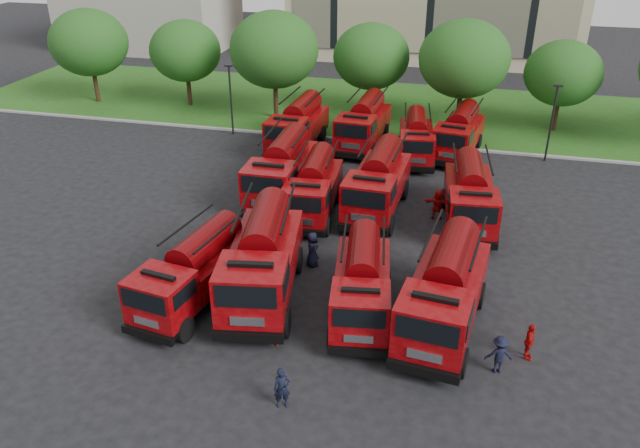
% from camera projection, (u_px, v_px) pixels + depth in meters
% --- Properties ---
extents(ground, '(140.00, 140.00, 0.00)m').
position_uv_depth(ground, '(303.00, 271.00, 29.15)').
color(ground, black).
rests_on(ground, ground).
extents(lawn, '(70.00, 16.00, 0.12)m').
position_uv_depth(lawn, '(385.00, 108.00, 51.48)').
color(lawn, '#1B4612').
rests_on(lawn, ground).
extents(curb, '(70.00, 0.30, 0.14)m').
position_uv_depth(curb, '(368.00, 141.00, 44.51)').
color(curb, gray).
rests_on(curb, ground).
extents(side_building, '(18.00, 12.00, 10.00)m').
position_uv_depth(side_building, '(149.00, 1.00, 70.99)').
color(side_building, '#9D968B').
rests_on(side_building, ground).
extents(tree_0, '(6.30, 6.30, 7.70)m').
position_uv_depth(tree_0, '(89.00, 43.00, 50.80)').
color(tree_0, '#382314').
rests_on(tree_0, ground).
extents(tree_1, '(5.71, 5.71, 6.98)m').
position_uv_depth(tree_1, '(185.00, 51.00, 50.19)').
color(tree_1, '#382314').
rests_on(tree_1, ground).
extents(tree_2, '(6.72, 6.72, 8.22)m').
position_uv_depth(tree_2, '(274.00, 50.00, 46.84)').
color(tree_2, '#382314').
rests_on(tree_2, ground).
extents(tree_3, '(5.88, 5.88, 7.19)m').
position_uv_depth(tree_3, '(371.00, 56.00, 47.82)').
color(tree_3, '#382314').
rests_on(tree_3, ground).
extents(tree_4, '(6.55, 6.55, 8.01)m').
position_uv_depth(tree_4, '(464.00, 59.00, 44.81)').
color(tree_4, '#382314').
rests_on(tree_4, ground).
extents(tree_5, '(5.46, 5.46, 6.68)m').
position_uv_depth(tree_5, '(563.00, 73.00, 44.60)').
color(tree_5, '#382314').
rests_on(tree_5, ground).
extents(lamp_post_0, '(0.60, 0.25, 5.11)m').
position_uv_depth(lamp_post_0, '(231.00, 96.00, 44.70)').
color(lamp_post_0, black).
rests_on(lamp_post_0, ground).
extents(lamp_post_1, '(0.60, 0.25, 5.11)m').
position_uv_depth(lamp_post_1, '(552.00, 119.00, 40.07)').
color(lamp_post_1, black).
rests_on(lamp_post_1, ground).
extents(fire_truck_0, '(3.37, 6.99, 3.05)m').
position_uv_depth(fire_truck_0, '(193.00, 271.00, 26.26)').
color(fire_truck_0, black).
rests_on(fire_truck_0, ground).
extents(fire_truck_1, '(3.98, 8.23, 3.59)m').
position_uv_depth(fire_truck_1, '(263.00, 259.00, 26.67)').
color(fire_truck_1, black).
rests_on(fire_truck_1, ground).
extents(fire_truck_2, '(3.16, 6.79, 2.97)m').
position_uv_depth(fire_truck_2, '(362.00, 283.00, 25.55)').
color(fire_truck_2, black).
rests_on(fire_truck_2, ground).
extents(fire_truck_3, '(3.48, 7.77, 3.42)m').
position_uv_depth(fire_truck_3, '(445.00, 291.00, 24.65)').
color(fire_truck_3, black).
rests_on(fire_truck_3, ground).
extents(fire_truck_4, '(2.95, 7.68, 3.47)m').
position_uv_depth(fire_truck_4, '(282.00, 169.00, 35.61)').
color(fire_truck_4, black).
rests_on(fire_truck_4, ground).
extents(fire_truck_5, '(2.87, 6.93, 3.09)m').
position_uv_depth(fire_truck_5, '(314.00, 187.00, 33.84)').
color(fire_truck_5, black).
rests_on(fire_truck_5, ground).
extents(fire_truck_6, '(2.99, 7.54, 3.38)m').
position_uv_depth(fire_truck_6, '(378.00, 182.00, 34.11)').
color(fire_truck_6, black).
rests_on(fire_truck_6, ground).
extents(fire_truck_7, '(3.09, 7.23, 3.20)m').
position_uv_depth(fire_truck_7, '(470.00, 195.00, 32.79)').
color(fire_truck_7, black).
rests_on(fire_truck_7, ground).
extents(fire_truck_8, '(2.93, 7.38, 3.31)m').
position_uv_depth(fire_truck_8, '(298.00, 125.00, 42.70)').
color(fire_truck_8, black).
rests_on(fire_truck_8, ground).
extents(fire_truck_9, '(3.00, 7.38, 3.30)m').
position_uv_depth(fire_truck_9, '(364.00, 123.00, 43.14)').
color(fire_truck_9, black).
rests_on(fire_truck_9, ground).
extents(fire_truck_10, '(2.94, 6.54, 2.88)m').
position_uv_depth(fire_truck_10, '(416.00, 138.00, 41.06)').
color(fire_truck_10, black).
rests_on(fire_truck_10, ground).
extents(fire_truck_11, '(3.38, 7.08, 3.09)m').
position_uv_depth(fire_truck_11, '(459.00, 133.00, 41.66)').
color(fire_truck_11, black).
rests_on(fire_truck_11, ground).
extents(firefighter_0, '(0.70, 0.62, 1.59)m').
position_uv_depth(firefighter_0, '(283.00, 406.00, 21.44)').
color(firefighter_0, black).
rests_on(firefighter_0, ground).
extents(firefighter_1, '(0.83, 0.54, 1.59)m').
position_uv_depth(firefighter_1, '(273.00, 345.00, 24.35)').
color(firefighter_1, '#A90D0D').
rests_on(firefighter_1, ground).
extents(firefighter_2, '(0.56, 0.93, 1.54)m').
position_uv_depth(firefighter_2, '(526.00, 358.00, 23.67)').
color(firefighter_2, '#A90D0D').
rests_on(firefighter_2, ground).
extents(firefighter_3, '(1.08, 0.70, 1.54)m').
position_uv_depth(firefighter_3, '(496.00, 371.00, 23.02)').
color(firefighter_3, black).
rests_on(firefighter_3, ground).
extents(firefighter_4, '(0.97, 1.01, 1.74)m').
position_uv_depth(firefighter_4, '(313.00, 265.00, 29.64)').
color(firefighter_4, black).
rests_on(firefighter_4, ground).
extents(firefighter_5, '(1.65, 0.86, 1.71)m').
position_uv_depth(firefighter_5, '(436.00, 218.00, 33.96)').
color(firefighter_5, '#A90D0D').
rests_on(firefighter_5, ground).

